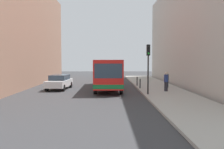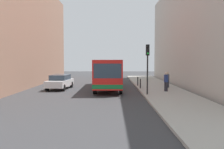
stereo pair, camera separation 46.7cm
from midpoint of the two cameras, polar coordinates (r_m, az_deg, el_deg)
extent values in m
plane|color=#38383A|center=(22.78, -2.13, -4.07)|extent=(80.00, 80.00, 0.00)
cube|color=#ADA89E|center=(23.29, 11.31, -3.79)|extent=(4.40, 40.00, 0.15)
cube|color=#936B56|center=(29.35, -25.37, 9.58)|extent=(7.00, 32.00, 12.56)
cube|color=#BCB7AD|center=(28.94, 21.80, 9.63)|extent=(7.00, 32.00, 12.44)
cube|color=red|center=(24.97, -1.48, 0.63)|extent=(2.57, 11.02, 2.50)
cube|color=#197238|center=(25.04, -1.48, -1.55)|extent=(2.59, 11.04, 0.36)
cube|color=#2D3D4C|center=(19.48, -1.55, 0.85)|extent=(2.26, 0.07, 1.20)
cube|color=#2D3D4C|center=(25.46, -1.48, 1.47)|extent=(2.58, 9.42, 1.00)
cylinder|color=black|center=(21.22, 1.53, -3.27)|extent=(0.29, 1.00, 1.00)
cylinder|color=black|center=(21.23, -4.58, -3.28)|extent=(0.29, 1.00, 1.00)
cylinder|color=black|center=(28.97, 0.79, -1.45)|extent=(0.29, 1.00, 1.00)
cylinder|color=black|center=(28.98, -3.68, -1.46)|extent=(0.29, 1.00, 1.00)
cube|color=silver|center=(25.13, -12.87, -1.98)|extent=(2.12, 4.52, 0.64)
cube|color=#2D3D4C|center=(25.23, -12.79, -0.64)|extent=(1.78, 2.58, 0.52)
cylinder|color=black|center=(23.51, -11.96, -3.13)|extent=(0.27, 0.65, 0.64)
cylinder|color=black|center=(23.99, -15.75, -3.05)|extent=(0.27, 0.65, 0.64)
cylinder|color=black|center=(26.39, -10.24, -2.39)|extent=(0.27, 0.65, 0.64)
cylinder|color=black|center=(26.83, -13.64, -2.34)|extent=(0.27, 0.65, 0.64)
cylinder|color=black|center=(20.06, 7.87, -0.11)|extent=(0.12, 0.12, 3.20)
cube|color=black|center=(20.04, 7.92, 5.75)|extent=(0.28, 0.24, 0.90)
sphere|color=black|center=(19.92, 7.99, 6.57)|extent=(0.16, 0.16, 0.16)
sphere|color=black|center=(19.91, 7.98, 5.76)|extent=(0.16, 0.16, 0.16)
sphere|color=green|center=(19.90, 7.97, 4.96)|extent=(0.16, 0.16, 0.16)
cylinder|color=black|center=(24.30, 6.11, -2.13)|extent=(0.11, 0.11, 0.95)
cylinder|color=black|center=(26.79, 5.46, -1.61)|extent=(0.11, 0.11, 0.95)
cylinder|color=#26262D|center=(22.46, 12.07, -2.79)|extent=(0.32, 0.32, 0.84)
cylinder|color=navy|center=(22.39, 12.09, -0.90)|extent=(0.38, 0.38, 0.65)
sphere|color=beige|center=(22.36, 12.11, 0.23)|extent=(0.23, 0.23, 0.23)
cylinder|color=#26262D|center=(25.60, 12.34, -2.11)|extent=(0.32, 0.32, 0.77)
cylinder|color=#4C4C51|center=(25.54, 12.36, -0.59)|extent=(0.38, 0.38, 0.59)
sphere|color=tan|center=(25.52, 12.37, 0.31)|extent=(0.21, 0.21, 0.21)
camera|label=1|loc=(0.23, -90.58, -0.04)|focal=38.64mm
camera|label=2|loc=(0.23, 89.42, 0.04)|focal=38.64mm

